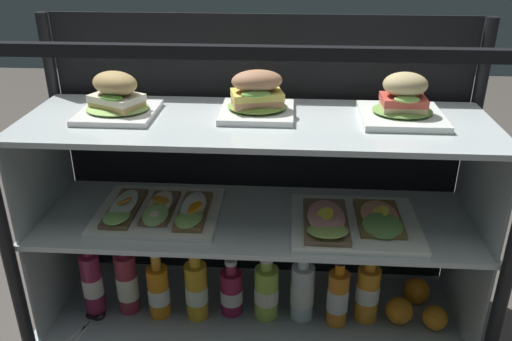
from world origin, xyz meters
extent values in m
cube|color=#48433E|center=(0.00, 0.00, -0.01)|extent=(6.00, 6.00, 0.02)
cube|color=#9AA4A9|center=(0.00, 0.00, 0.02)|extent=(1.27, 0.43, 0.03)
cylinder|color=black|center=(-0.62, -0.20, 0.44)|extent=(0.03, 0.03, 0.88)
cylinder|color=black|center=(-0.62, 0.20, 0.44)|extent=(0.03, 0.03, 0.88)
cylinder|color=black|center=(0.62, 0.20, 0.44)|extent=(0.03, 0.03, 0.88)
cube|color=black|center=(0.00, -0.20, 0.86)|extent=(1.23, 0.03, 0.03)
cube|color=black|center=(0.00, 0.21, 0.45)|extent=(1.20, 0.01, 0.84)
cube|color=silver|center=(-0.60, 0.00, 0.19)|extent=(0.01, 0.36, 0.31)
cube|color=silver|center=(0.60, 0.00, 0.19)|extent=(0.01, 0.36, 0.31)
cube|color=silver|center=(0.00, 0.00, 0.35)|extent=(1.21, 0.38, 0.01)
cube|color=silver|center=(-0.60, 0.00, 0.49)|extent=(0.01, 0.36, 0.27)
cube|color=silver|center=(0.60, 0.00, 0.49)|extent=(0.01, 0.36, 0.27)
cube|color=silver|center=(0.00, 0.00, 0.63)|extent=(1.21, 0.38, 0.01)
cube|color=white|center=(-0.36, 0.01, 0.65)|extent=(0.20, 0.20, 0.02)
ellipsoid|color=#97C261|center=(-0.36, 0.01, 0.66)|extent=(0.16, 0.14, 0.01)
cube|color=tan|center=(-0.36, 0.01, 0.67)|extent=(0.15, 0.13, 0.02)
cube|color=#EDE2C8|center=(-0.36, 0.01, 0.69)|extent=(0.15, 0.14, 0.02)
ellipsoid|color=#50862E|center=(-0.36, -0.03, 0.70)|extent=(0.08, 0.06, 0.02)
ellipsoid|color=tan|center=(-0.36, 0.01, 0.73)|extent=(0.15, 0.14, 0.06)
cube|color=white|center=(0.00, 0.04, 0.65)|extent=(0.19, 0.19, 0.02)
ellipsoid|color=olive|center=(0.00, 0.04, 0.67)|extent=(0.15, 0.13, 0.02)
cube|color=tan|center=(0.00, 0.04, 0.68)|extent=(0.14, 0.11, 0.02)
cube|color=#E4CF59|center=(0.00, 0.04, 0.70)|extent=(0.15, 0.11, 0.02)
ellipsoid|color=#6FA945|center=(0.00, 0.00, 0.71)|extent=(0.08, 0.05, 0.02)
ellipsoid|color=#AD7855|center=(0.00, 0.04, 0.73)|extent=(0.15, 0.11, 0.05)
cube|color=white|center=(0.37, 0.03, 0.65)|extent=(0.21, 0.21, 0.02)
ellipsoid|color=#6D9945|center=(0.37, 0.03, 0.67)|extent=(0.15, 0.13, 0.01)
cube|color=#E1C888|center=(0.37, 0.03, 0.68)|extent=(0.11, 0.09, 0.02)
cube|color=#CC493B|center=(0.37, 0.03, 0.69)|extent=(0.11, 0.09, 0.02)
ellipsoid|color=#96C85C|center=(0.37, -0.01, 0.71)|extent=(0.06, 0.03, 0.02)
ellipsoid|color=tan|center=(0.37, 0.03, 0.73)|extent=(0.11, 0.09, 0.06)
cube|color=white|center=(-0.27, 0.00, 0.36)|extent=(0.34, 0.29, 0.01)
cube|color=brown|center=(-0.37, -0.01, 0.38)|extent=(0.08, 0.22, 0.01)
ellipsoid|color=#8AC660|center=(-0.37, -0.08, 0.39)|extent=(0.08, 0.11, 0.03)
ellipsoid|color=white|center=(-0.37, -0.01, 0.39)|extent=(0.07, 0.17, 0.02)
cylinder|color=orange|center=(-0.37, -0.01, 0.40)|extent=(0.06, 0.06, 0.02)
cube|color=brown|center=(-0.27, 0.00, 0.37)|extent=(0.08, 0.19, 0.01)
ellipsoid|color=#8FBC67|center=(-0.27, -0.06, 0.39)|extent=(0.07, 0.10, 0.04)
ellipsoid|color=#F7E4C0|center=(-0.27, 0.00, 0.39)|extent=(0.07, 0.15, 0.02)
cylinder|color=orange|center=(-0.27, 0.00, 0.40)|extent=(0.07, 0.07, 0.02)
cube|color=brown|center=(-0.17, -0.02, 0.38)|extent=(0.08, 0.21, 0.02)
ellipsoid|color=#7DAF55|center=(-0.17, -0.08, 0.39)|extent=(0.09, 0.11, 0.02)
ellipsoid|color=silver|center=(-0.17, -0.02, 0.39)|extent=(0.07, 0.17, 0.02)
cylinder|color=orange|center=(-0.17, -0.04, 0.40)|extent=(0.05, 0.05, 0.03)
cube|color=white|center=(0.27, -0.03, 0.36)|extent=(0.34, 0.29, 0.02)
cube|color=brown|center=(0.19, -0.05, 0.38)|extent=(0.12, 0.23, 0.01)
ellipsoid|color=#8AAD4F|center=(0.19, -0.12, 0.39)|extent=(0.12, 0.13, 0.04)
ellipsoid|color=#DF9590|center=(0.19, -0.05, 0.39)|extent=(0.10, 0.18, 0.01)
cylinder|color=yellow|center=(0.19, -0.06, 0.40)|extent=(0.06, 0.06, 0.03)
cube|color=brown|center=(0.33, -0.03, 0.38)|extent=(0.12, 0.19, 0.01)
ellipsoid|color=#619347|center=(0.33, -0.08, 0.39)|extent=(0.11, 0.10, 0.04)
ellipsoid|color=#EA9A78|center=(0.33, -0.03, 0.39)|extent=(0.10, 0.15, 0.01)
cylinder|color=yellow|center=(0.33, -0.03, 0.40)|extent=(0.06, 0.06, 0.02)
cylinder|color=#912445|center=(-0.48, -0.04, 0.13)|extent=(0.06, 0.06, 0.20)
cylinder|color=white|center=(-0.48, -0.04, 0.13)|extent=(0.06, 0.06, 0.06)
cylinder|color=#9F1C48|center=(-0.48, -0.04, 0.25)|extent=(0.03, 0.03, 0.05)
cylinder|color=silver|center=(-0.48, -0.04, 0.29)|extent=(0.03, 0.03, 0.01)
cylinder|color=#9A2D3E|center=(-0.38, -0.02, 0.13)|extent=(0.06, 0.06, 0.19)
cylinder|color=#EEE8CE|center=(-0.38, -0.02, 0.12)|extent=(0.06, 0.06, 0.08)
cylinder|color=#902347|center=(-0.38, -0.02, 0.25)|extent=(0.03, 0.03, 0.05)
cylinder|color=black|center=(-0.38, -0.02, 0.28)|extent=(0.04, 0.04, 0.01)
cylinder|color=orange|center=(-0.29, -0.04, 0.11)|extent=(0.06, 0.06, 0.16)
cylinder|color=white|center=(-0.29, -0.04, 0.10)|extent=(0.06, 0.06, 0.05)
cylinder|color=orange|center=(-0.29, -0.04, 0.22)|extent=(0.03, 0.03, 0.05)
cylinder|color=white|center=(-0.29, -0.04, 0.25)|extent=(0.03, 0.03, 0.01)
cylinder|color=gold|center=(-0.17, -0.04, 0.12)|extent=(0.06, 0.06, 0.18)
cylinder|color=silver|center=(-0.17, -0.04, 0.11)|extent=(0.07, 0.07, 0.05)
cylinder|color=gold|center=(-0.17, -0.04, 0.24)|extent=(0.03, 0.03, 0.05)
cylinder|color=#286AB6|center=(-0.17, -0.04, 0.27)|extent=(0.04, 0.04, 0.01)
cylinder|color=#9D1D44|center=(-0.07, -0.01, 0.10)|extent=(0.07, 0.07, 0.14)
cylinder|color=silver|center=(-0.07, -0.01, 0.09)|extent=(0.07, 0.07, 0.05)
cylinder|color=#A02941|center=(-0.07, -0.01, 0.19)|extent=(0.03, 0.03, 0.03)
cylinder|color=silver|center=(-0.07, -0.01, 0.21)|extent=(0.04, 0.04, 0.01)
cylinder|color=#B3D94B|center=(0.03, -0.02, 0.11)|extent=(0.07, 0.07, 0.16)
cylinder|color=white|center=(0.03, -0.02, 0.11)|extent=(0.07, 0.07, 0.05)
cylinder|color=#AECC54|center=(0.03, -0.02, 0.21)|extent=(0.03, 0.03, 0.03)
cylinder|color=silver|center=(0.03, -0.02, 0.23)|extent=(0.04, 0.04, 0.01)
cylinder|color=silver|center=(0.14, -0.02, 0.12)|extent=(0.07, 0.07, 0.17)
cylinder|color=silver|center=(0.14, -0.02, 0.11)|extent=(0.07, 0.07, 0.07)
cylinder|color=white|center=(0.14, -0.02, 0.23)|extent=(0.03, 0.03, 0.05)
cylinder|color=teal|center=(0.14, -0.02, 0.26)|extent=(0.04, 0.04, 0.01)
cylinder|color=orange|center=(0.24, -0.04, 0.12)|extent=(0.06, 0.06, 0.17)
cylinder|color=silver|center=(0.24, -0.04, 0.12)|extent=(0.06, 0.06, 0.07)
cylinder|color=orange|center=(0.24, -0.04, 0.22)|extent=(0.03, 0.03, 0.04)
cylinder|color=black|center=(0.24, -0.04, 0.24)|extent=(0.03, 0.03, 0.01)
cylinder|color=orange|center=(0.33, -0.01, 0.12)|extent=(0.07, 0.07, 0.17)
cylinder|color=silver|center=(0.33, -0.01, 0.12)|extent=(0.07, 0.07, 0.05)
cylinder|color=orange|center=(0.33, -0.01, 0.22)|extent=(0.03, 0.03, 0.04)
cylinder|color=gold|center=(0.33, -0.01, 0.25)|extent=(0.04, 0.04, 0.01)
sphere|color=orange|center=(0.49, 0.07, 0.07)|extent=(0.08, 0.08, 0.08)
sphere|color=orange|center=(0.52, -0.04, 0.07)|extent=(0.07, 0.07, 0.07)
sphere|color=orange|center=(0.42, -0.02, 0.07)|extent=(0.08, 0.08, 0.08)
cube|color=silver|center=(-0.49, -0.15, 0.03)|extent=(0.02, 0.11, 0.00)
torus|color=black|center=(-0.49, -0.06, 0.04)|extent=(0.05, 0.05, 0.01)
cube|color=silver|center=(-0.51, -0.15, 0.03)|extent=(0.06, 0.11, 0.00)
torus|color=black|center=(-0.47, -0.06, 0.04)|extent=(0.06, 0.06, 0.01)
cylinder|color=silver|center=(-0.49, -0.11, 0.04)|extent=(0.01, 0.01, 0.01)
camera|label=1|loc=(0.09, -1.27, 1.09)|focal=36.74mm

